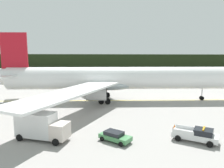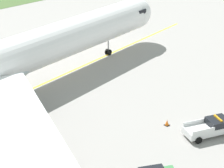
% 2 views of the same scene
% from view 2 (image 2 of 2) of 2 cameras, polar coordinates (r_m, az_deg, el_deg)
% --- Properties ---
extents(ground, '(320.00, 320.00, 0.00)m').
position_cam_2_polar(ground, '(45.30, -11.89, -6.55)').
color(ground, '#9A9692').
extents(taxiway_centerline_main, '(80.16, 9.71, 0.01)m').
position_cam_2_polar(taxiway_centerline_main, '(52.60, -14.03, -1.94)').
color(taxiway_centerline_main, yellow).
rests_on(taxiway_centerline_main, ground).
extents(airliner, '(59.83, 53.26, 15.35)m').
position_cam_2_polar(airliner, '(50.01, -15.48, 2.83)').
color(airliner, white).
rests_on(airliner, ground).
extents(ops_pickup_truck, '(5.86, 4.05, 1.94)m').
position_cam_2_polar(ops_pickup_truck, '(44.61, 13.83, -5.95)').
color(ops_pickup_truck, silver).
rests_on(ops_pickup_truck, ground).
extents(apron_cone, '(0.55, 0.55, 0.69)m').
position_cam_2_polar(apron_cone, '(45.63, 7.79, -5.43)').
color(apron_cone, black).
rests_on(apron_cone, ground).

